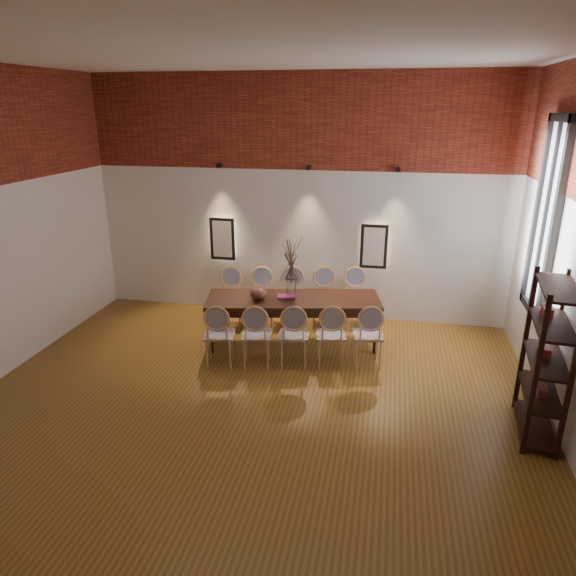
% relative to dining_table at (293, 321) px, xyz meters
% --- Properties ---
extents(floor, '(7.00, 7.00, 0.02)m').
position_rel_dining_table_xyz_m(floor, '(-0.18, -2.24, -0.39)').
color(floor, brown).
rests_on(floor, ground).
extents(ceiling, '(7.00, 7.00, 0.02)m').
position_rel_dining_table_xyz_m(ceiling, '(-0.18, -2.24, 3.63)').
color(ceiling, silver).
rests_on(ceiling, ground).
extents(wall_back, '(7.00, 0.10, 4.00)m').
position_rel_dining_table_xyz_m(wall_back, '(-0.18, 1.31, 1.62)').
color(wall_back, silver).
rests_on(wall_back, ground).
extents(brick_band_back, '(7.00, 0.02, 1.50)m').
position_rel_dining_table_xyz_m(brick_band_back, '(-0.18, 1.24, 2.88)').
color(brick_band_back, maroon).
rests_on(brick_band_back, ground).
extents(niche_left, '(0.36, 0.06, 0.66)m').
position_rel_dining_table_xyz_m(niche_left, '(-1.48, 1.21, 0.93)').
color(niche_left, '#FFEAC6').
rests_on(niche_left, wall_back).
extents(niche_right, '(0.36, 0.06, 0.66)m').
position_rel_dining_table_xyz_m(niche_right, '(1.12, 1.21, 0.93)').
color(niche_right, '#FFEAC6').
rests_on(niche_right, wall_back).
extents(spot_fixture_left, '(0.08, 0.10, 0.08)m').
position_rel_dining_table_xyz_m(spot_fixture_left, '(-1.48, 1.18, 2.17)').
color(spot_fixture_left, black).
rests_on(spot_fixture_left, wall_back).
extents(spot_fixture_mid, '(0.08, 0.10, 0.08)m').
position_rel_dining_table_xyz_m(spot_fixture_mid, '(0.02, 1.18, 2.17)').
color(spot_fixture_mid, black).
rests_on(spot_fixture_mid, wall_back).
extents(spot_fixture_right, '(0.08, 0.10, 0.08)m').
position_rel_dining_table_xyz_m(spot_fixture_right, '(1.42, 1.18, 2.17)').
color(spot_fixture_right, black).
rests_on(spot_fixture_right, wall_back).
extents(window_glass, '(0.02, 0.78, 2.38)m').
position_rel_dining_table_xyz_m(window_glass, '(3.28, -0.24, 1.77)').
color(window_glass, silver).
rests_on(window_glass, wall_right).
extents(window_frame, '(0.08, 0.90, 2.50)m').
position_rel_dining_table_xyz_m(window_frame, '(3.26, -0.24, 1.77)').
color(window_frame, black).
rests_on(window_frame, wall_right).
extents(window_mullion, '(0.06, 0.06, 2.40)m').
position_rel_dining_table_xyz_m(window_mullion, '(3.26, -0.24, 1.77)').
color(window_mullion, black).
rests_on(window_mullion, wall_right).
extents(dining_table, '(2.70, 1.32, 0.75)m').
position_rel_dining_table_xyz_m(dining_table, '(0.00, 0.00, 0.00)').
color(dining_table, black).
rests_on(dining_table, floor).
extents(chair_near_a, '(0.52, 0.52, 0.94)m').
position_rel_dining_table_xyz_m(chair_near_a, '(-0.88, -0.88, 0.09)').
color(chair_near_a, tan).
rests_on(chair_near_a, floor).
extents(chair_near_b, '(0.52, 0.52, 0.94)m').
position_rel_dining_table_xyz_m(chair_near_b, '(-0.37, -0.78, 0.09)').
color(chair_near_b, tan).
rests_on(chair_near_b, floor).
extents(chair_near_c, '(0.52, 0.52, 0.94)m').
position_rel_dining_table_xyz_m(chair_near_c, '(0.13, -0.68, 0.09)').
color(chair_near_c, tan).
rests_on(chair_near_c, floor).
extents(chair_near_d, '(0.52, 0.52, 0.94)m').
position_rel_dining_table_xyz_m(chair_near_d, '(0.64, -0.58, 0.09)').
color(chair_near_d, tan).
rests_on(chair_near_d, floor).
extents(chair_near_e, '(0.52, 0.52, 0.94)m').
position_rel_dining_table_xyz_m(chair_near_e, '(1.15, -0.48, 0.09)').
color(chair_near_e, tan).
rests_on(chair_near_e, floor).
extents(chair_far_a, '(0.52, 0.52, 0.94)m').
position_rel_dining_table_xyz_m(chair_far_a, '(-1.15, 0.48, 0.09)').
color(chair_far_a, tan).
rests_on(chair_far_a, floor).
extents(chair_far_b, '(0.52, 0.52, 0.94)m').
position_rel_dining_table_xyz_m(chair_far_b, '(-0.64, 0.58, 0.09)').
color(chair_far_b, tan).
rests_on(chair_far_b, floor).
extents(chair_far_c, '(0.52, 0.52, 0.94)m').
position_rel_dining_table_xyz_m(chair_far_c, '(-0.13, 0.68, 0.09)').
color(chair_far_c, tan).
rests_on(chair_far_c, floor).
extents(chair_far_d, '(0.52, 0.52, 0.94)m').
position_rel_dining_table_xyz_m(chair_far_d, '(0.37, 0.78, 0.09)').
color(chair_far_d, tan).
rests_on(chair_far_d, floor).
extents(chair_far_e, '(0.52, 0.52, 0.94)m').
position_rel_dining_table_xyz_m(chair_far_e, '(0.88, 0.88, 0.09)').
color(chair_far_e, tan).
rests_on(chair_far_e, floor).
extents(vase, '(0.14, 0.14, 0.30)m').
position_rel_dining_table_xyz_m(vase, '(-0.03, -0.01, 0.53)').
color(vase, silver).
rests_on(vase, dining_table).
extents(dried_branches, '(0.50, 0.50, 0.70)m').
position_rel_dining_table_xyz_m(dried_branches, '(-0.03, -0.01, 0.98)').
color(dried_branches, '#443325').
rests_on(dried_branches, vase).
extents(bowl, '(0.24, 0.24, 0.18)m').
position_rel_dining_table_xyz_m(bowl, '(-0.51, -0.15, 0.46)').
color(bowl, '#552B23').
rests_on(bowl, dining_table).
extents(book, '(0.29, 0.23, 0.03)m').
position_rel_dining_table_xyz_m(book, '(-0.11, 0.00, 0.39)').
color(book, '#7F1A58').
rests_on(book, dining_table).
extents(shelving_rack, '(0.49, 1.04, 1.80)m').
position_rel_dining_table_xyz_m(shelving_rack, '(3.10, -1.70, 0.53)').
color(shelving_rack, black).
rests_on(shelving_rack, floor).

